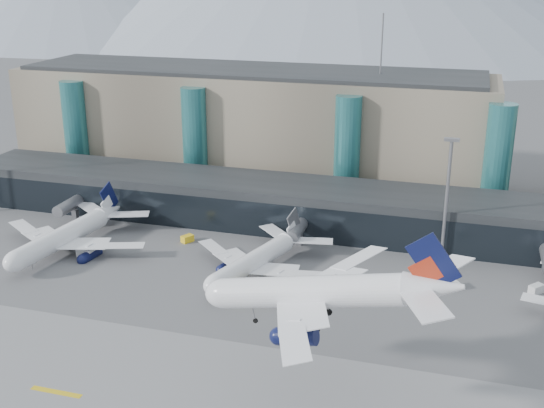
% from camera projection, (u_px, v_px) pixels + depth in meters
% --- Properties ---
extents(ground, '(900.00, 900.00, 0.00)m').
position_uv_depth(ground, '(225.00, 359.00, 105.21)').
color(ground, '#515154').
rests_on(ground, ground).
extents(concourse, '(170.00, 27.00, 10.00)m').
position_uv_depth(concourse, '(311.00, 207.00, 155.75)').
color(concourse, black).
rests_on(concourse, ground).
extents(terminal_main, '(130.00, 30.00, 31.00)m').
position_uv_depth(terminal_main, '(250.00, 125.00, 188.06)').
color(terminal_main, gray).
rests_on(terminal_main, ground).
extents(teal_towers, '(116.40, 19.40, 46.00)m').
position_uv_depth(teal_towers, '(269.00, 147.00, 171.42)').
color(teal_towers, '#297074').
rests_on(teal_towers, ground).
extents(lightmast_mid, '(3.00, 1.20, 25.60)m').
position_uv_depth(lightmast_mid, '(447.00, 193.00, 135.82)').
color(lightmast_mid, slate).
rests_on(lightmast_mid, ground).
extents(hero_jet, '(37.45, 37.65, 12.20)m').
position_uv_depth(hero_jet, '(335.00, 285.00, 88.91)').
color(hero_jet, white).
rests_on(hero_jet, ground).
extents(jet_parked_left, '(37.17, 37.19, 12.07)m').
position_uv_depth(jet_parked_left, '(73.00, 226.00, 145.39)').
color(jet_parked_left, white).
rests_on(jet_parked_left, ground).
extents(jet_parked_mid, '(32.20, 33.84, 10.86)m').
position_uv_depth(jet_parked_mid, '(262.00, 251.00, 134.06)').
color(jet_parked_mid, white).
rests_on(jet_parked_mid, ground).
extents(veh_a, '(3.71, 2.33, 1.98)m').
position_uv_depth(veh_a, '(86.00, 253.00, 141.18)').
color(veh_a, silver).
rests_on(veh_a, ground).
extents(veh_b, '(2.66, 3.04, 1.49)m').
position_uv_depth(veh_b, '(187.00, 239.00, 148.96)').
color(veh_b, yellow).
rests_on(veh_b, ground).
extents(veh_c, '(3.96, 3.64, 1.97)m').
position_uv_depth(veh_c, '(277.00, 298.00, 121.91)').
color(veh_c, '#45454A').
rests_on(veh_c, ground).
extents(veh_d, '(3.05, 3.20, 1.65)m').
position_uv_depth(veh_d, '(536.00, 289.00, 125.81)').
color(veh_d, silver).
rests_on(veh_d, ground).
extents(veh_f, '(2.99, 4.26, 2.15)m').
position_uv_depth(veh_f, '(56.00, 239.00, 147.96)').
color(veh_f, '#45454A').
rests_on(veh_f, ground).
extents(veh_g, '(2.64, 2.94, 1.48)m').
position_uv_depth(veh_g, '(453.00, 284.00, 127.75)').
color(veh_g, silver).
rests_on(veh_g, ground).
extents(veh_h, '(4.81, 3.72, 2.36)m').
position_uv_depth(veh_h, '(255.00, 293.00, 123.63)').
color(veh_h, yellow).
rests_on(veh_h, ground).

